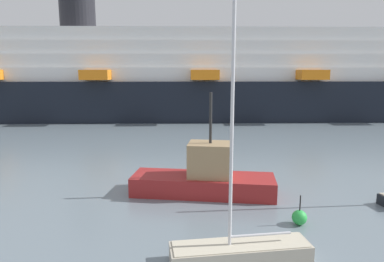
% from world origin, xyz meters
% --- Properties ---
extents(sailboat_3, '(5.55, 2.03, 10.45)m').
position_xyz_m(sailboat_3, '(1.75, 5.64, 0.52)').
color(sailboat_3, '#BCB29E').
rests_on(sailboat_3, ground_plane).
extents(fishing_boat_0, '(8.61, 3.60, 6.02)m').
position_xyz_m(fishing_boat_0, '(0.74, 12.93, 1.02)').
color(fishing_boat_0, maroon).
rests_on(fishing_boat_0, ground_plane).
extents(channel_buoy_1, '(0.71, 0.71, 1.46)m').
position_xyz_m(channel_buoy_1, '(5.04, 8.76, 0.36)').
color(channel_buoy_1, green).
rests_on(channel_buoy_1, ground_plane).
extents(cruise_ship, '(103.87, 17.55, 18.35)m').
position_xyz_m(cruise_ship, '(1.63, 47.64, 5.88)').
color(cruise_ship, black).
rests_on(cruise_ship, ground_plane).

